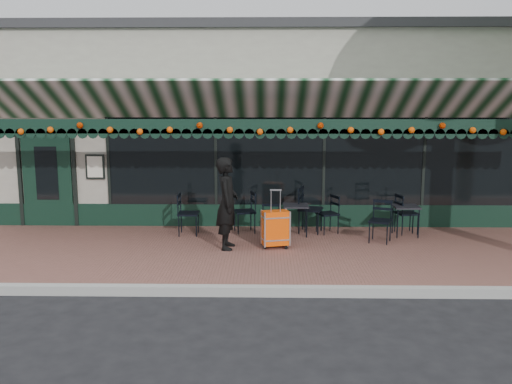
{
  "coord_description": "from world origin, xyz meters",
  "views": [
    {
      "loc": [
        0.13,
        -7.98,
        2.92
      ],
      "look_at": [
        -0.06,
        1.6,
        1.33
      ],
      "focal_mm": 38.0,
      "sensor_mm": 36.0,
      "label": 1
    }
  ],
  "objects_px": {
    "woman": "(227,203)",
    "chair_b_right": "(310,210)",
    "chair_a_front": "(380,221)",
    "cafe_table_a": "(406,209)",
    "chair_a_right": "(407,214)",
    "suitcase": "(276,229)",
    "cafe_table_b": "(296,208)",
    "chair_a_left": "(327,214)",
    "chair_b_left": "(245,212)",
    "chair_solo": "(188,214)",
    "chair_b_front": "(270,224)"
  },
  "relations": [
    {
      "from": "suitcase",
      "to": "chair_solo",
      "type": "bearing_deg",
      "value": 135.99
    },
    {
      "from": "chair_a_left",
      "to": "cafe_table_b",
      "type": "bearing_deg",
      "value": -98.75
    },
    {
      "from": "cafe_table_b",
      "to": "chair_a_front",
      "type": "relative_size",
      "value": 0.76
    },
    {
      "from": "cafe_table_a",
      "to": "chair_a_right",
      "type": "distance_m",
      "value": 0.27
    },
    {
      "from": "woman",
      "to": "chair_a_front",
      "type": "relative_size",
      "value": 2.06
    },
    {
      "from": "cafe_table_b",
      "to": "chair_b_right",
      "type": "relative_size",
      "value": 0.65
    },
    {
      "from": "suitcase",
      "to": "cafe_table_b",
      "type": "xyz_separation_m",
      "value": [
        0.44,
        1.05,
        0.2
      ]
    },
    {
      "from": "woman",
      "to": "chair_solo",
      "type": "xyz_separation_m",
      "value": [
        -0.9,
        1.06,
        -0.43
      ]
    },
    {
      "from": "chair_b_right",
      "to": "woman",
      "type": "bearing_deg",
      "value": 143.78
    },
    {
      "from": "cafe_table_a",
      "to": "chair_a_left",
      "type": "distance_m",
      "value": 1.63
    },
    {
      "from": "chair_a_front",
      "to": "chair_b_left",
      "type": "relative_size",
      "value": 0.96
    },
    {
      "from": "chair_a_right",
      "to": "chair_a_front",
      "type": "relative_size",
      "value": 1.01
    },
    {
      "from": "cafe_table_a",
      "to": "chair_solo",
      "type": "xyz_separation_m",
      "value": [
        -4.56,
        0.01,
        -0.13
      ]
    },
    {
      "from": "cafe_table_b",
      "to": "chair_a_front",
      "type": "bearing_deg",
      "value": -19.13
    },
    {
      "from": "chair_b_front",
      "to": "chair_solo",
      "type": "relative_size",
      "value": 0.87
    },
    {
      "from": "chair_b_right",
      "to": "chair_b_front",
      "type": "relative_size",
      "value": 1.28
    },
    {
      "from": "woman",
      "to": "cafe_table_a",
      "type": "distance_m",
      "value": 3.82
    },
    {
      "from": "woman",
      "to": "chair_b_left",
      "type": "bearing_deg",
      "value": -9.56
    },
    {
      "from": "woman",
      "to": "suitcase",
      "type": "xyz_separation_m",
      "value": [
        0.92,
        0.04,
        -0.5
      ]
    },
    {
      "from": "cafe_table_a",
      "to": "chair_b_front",
      "type": "distance_m",
      "value": 2.92
    },
    {
      "from": "chair_a_left",
      "to": "chair_a_right",
      "type": "xyz_separation_m",
      "value": [
        1.68,
        0.0,
        0.02
      ]
    },
    {
      "from": "chair_b_right",
      "to": "chair_solo",
      "type": "xyz_separation_m",
      "value": [
        -2.59,
        -0.26,
        -0.05
      ]
    },
    {
      "from": "chair_b_right",
      "to": "suitcase",
      "type": "bearing_deg",
      "value": 164.7
    },
    {
      "from": "woman",
      "to": "cafe_table_b",
      "type": "distance_m",
      "value": 1.77
    },
    {
      "from": "suitcase",
      "to": "chair_solo",
      "type": "distance_m",
      "value": 2.09
    },
    {
      "from": "suitcase",
      "to": "cafe_table_a",
      "type": "bearing_deg",
      "value": 5.68
    },
    {
      "from": "cafe_table_a",
      "to": "chair_a_front",
      "type": "xyz_separation_m",
      "value": [
        -0.64,
        -0.54,
        -0.15
      ]
    },
    {
      "from": "suitcase",
      "to": "chair_b_right",
      "type": "height_order",
      "value": "suitcase"
    },
    {
      "from": "chair_solo",
      "to": "chair_a_right",
      "type": "bearing_deg",
      "value": -88.18
    },
    {
      "from": "cafe_table_b",
      "to": "chair_a_left",
      "type": "distance_m",
      "value": 0.73
    },
    {
      "from": "chair_a_right",
      "to": "chair_solo",
      "type": "relative_size",
      "value": 0.96
    },
    {
      "from": "chair_b_right",
      "to": "chair_a_right",
      "type": "bearing_deg",
      "value": -75.74
    },
    {
      "from": "chair_a_front",
      "to": "woman",
      "type": "bearing_deg",
      "value": -147.53
    },
    {
      "from": "cafe_table_b",
      "to": "chair_a_right",
      "type": "height_order",
      "value": "chair_a_right"
    },
    {
      "from": "suitcase",
      "to": "chair_a_right",
      "type": "height_order",
      "value": "suitcase"
    },
    {
      "from": "chair_solo",
      "to": "chair_b_front",
      "type": "bearing_deg",
      "value": -111.3
    },
    {
      "from": "chair_solo",
      "to": "chair_b_left",
      "type": "bearing_deg",
      "value": -78.91
    },
    {
      "from": "suitcase",
      "to": "chair_b_left",
      "type": "distance_m",
      "value": 1.42
    },
    {
      "from": "chair_b_front",
      "to": "cafe_table_b",
      "type": "bearing_deg",
      "value": 56.95
    },
    {
      "from": "chair_b_left",
      "to": "chair_b_right",
      "type": "distance_m",
      "value": 1.42
    },
    {
      "from": "woman",
      "to": "chair_b_right",
      "type": "bearing_deg",
      "value": -49.7
    },
    {
      "from": "suitcase",
      "to": "chair_b_right",
      "type": "xyz_separation_m",
      "value": [
        0.77,
        1.28,
        0.12
      ]
    },
    {
      "from": "cafe_table_b",
      "to": "chair_b_right",
      "type": "bearing_deg",
      "value": 35.42
    },
    {
      "from": "chair_b_left",
      "to": "chair_b_front",
      "type": "bearing_deg",
      "value": 16.36
    },
    {
      "from": "chair_a_right",
      "to": "chair_solo",
      "type": "bearing_deg",
      "value": 80.73
    },
    {
      "from": "cafe_table_a",
      "to": "chair_a_front",
      "type": "height_order",
      "value": "chair_a_front"
    },
    {
      "from": "chair_b_front",
      "to": "chair_solo",
      "type": "height_order",
      "value": "chair_solo"
    },
    {
      "from": "woman",
      "to": "chair_a_left",
      "type": "distance_m",
      "value": 2.45
    },
    {
      "from": "woman",
      "to": "chair_a_right",
      "type": "distance_m",
      "value": 3.97
    },
    {
      "from": "cafe_table_b",
      "to": "chair_b_left",
      "type": "bearing_deg",
      "value": 168.5
    }
  ]
}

